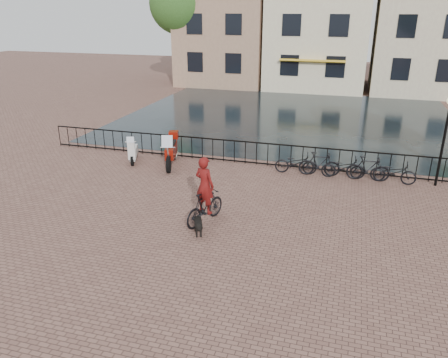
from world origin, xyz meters
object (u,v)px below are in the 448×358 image
(lamp_post, at_px, (447,126))
(cyclist, at_px, (205,194))
(dog, at_px, (198,226))
(motorcycle, at_px, (171,147))
(scooter, at_px, (133,147))

(lamp_post, distance_m, cyclist, 9.45)
(dog, height_order, motorcycle, motorcycle)
(dog, distance_m, scooter, 7.50)
(lamp_post, xyz_separation_m, dog, (-7.51, -6.29, -2.09))
(lamp_post, xyz_separation_m, cyclist, (-7.57, -5.49, -1.40))
(dog, xyz_separation_m, motorcycle, (-3.21, 5.54, 0.55))
(motorcycle, bearing_deg, lamp_post, -11.15)
(dog, xyz_separation_m, scooter, (-5.04, 5.55, 0.39))
(cyclist, height_order, scooter, cyclist)
(scooter, bearing_deg, dog, -68.73)
(motorcycle, relative_size, scooter, 1.59)
(lamp_post, distance_m, scooter, 12.69)
(lamp_post, height_order, cyclist, lamp_post)
(cyclist, height_order, dog, cyclist)
(cyclist, relative_size, motorcycle, 1.07)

